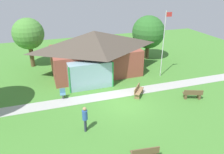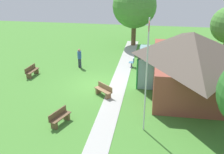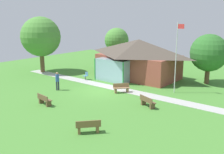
{
  "view_description": "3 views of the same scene",
  "coord_description": "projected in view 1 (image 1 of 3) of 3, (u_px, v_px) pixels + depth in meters",
  "views": [
    {
      "loc": [
        -5.63,
        -13.76,
        9.01
      ],
      "look_at": [
        -0.01,
        2.81,
        1.12
      ],
      "focal_mm": 35.64,
      "sensor_mm": 36.0,
      "label": 1
    },
    {
      "loc": [
        18.28,
        4.05,
        8.71
      ],
      "look_at": [
        0.79,
        1.36,
        1.11
      ],
      "focal_mm": 42.89,
      "sensor_mm": 36.0,
      "label": 2
    },
    {
      "loc": [
        15.62,
        -17.89,
        6.9
      ],
      "look_at": [
        0.01,
        1.58,
        1.09
      ],
      "focal_mm": 42.75,
      "sensor_mm": 36.0,
      "label": 3
    }
  ],
  "objects": [
    {
      "name": "patio_chair_west",
      "position": [
        63.0,
        94.0,
        17.88
      ],
      "size": [
        0.48,
        0.48,
        0.86
      ],
      "rotation": [
        0.0,
        0.0,
        3.04
      ],
      "color": "teal",
      "rests_on": "ground_plane"
    },
    {
      "name": "flagpole",
      "position": [
        164.0,
        42.0,
        20.76
      ],
      "size": [
        0.64,
        0.08,
        6.31
      ],
      "color": "silver",
      "rests_on": "ground_plane"
    },
    {
      "name": "ground_plane",
      "position": [
        124.0,
        104.0,
        17.24
      ],
      "size": [
        44.0,
        44.0,
        0.0
      ],
      "primitive_type": "plane",
      "color": "#478433"
    },
    {
      "name": "tree_behind_pavilion_right",
      "position": [
        148.0,
        32.0,
        25.66
      ],
      "size": [
        3.77,
        3.77,
        5.08
      ],
      "color": "brown",
      "rests_on": "ground_plane"
    },
    {
      "name": "visitor_strolling_lawn",
      "position": [
        85.0,
        117.0,
        13.88
      ],
      "size": [
        0.34,
        0.34,
        1.74
      ],
      "rotation": [
        0.0,
        0.0,
        1.21
      ],
      "color": "#2D3347",
      "rests_on": "ground_plane"
    },
    {
      "name": "bench_mid_right",
      "position": [
        193.0,
        94.0,
        17.84
      ],
      "size": [
        1.56,
        0.96,
        0.84
      ],
      "rotation": [
        0.0,
        0.0,
        5.91
      ],
      "color": "brown",
      "rests_on": "ground_plane"
    },
    {
      "name": "footpath",
      "position": [
        116.0,
        94.0,
        18.68
      ],
      "size": [
        25.69,
        1.55,
        0.03
      ],
      "primitive_type": "cube",
      "rotation": [
        0.0,
        0.0,
        -0.01
      ],
      "color": "#ADADA8",
      "rests_on": "ground_plane"
    },
    {
      "name": "bench_rear_near_path",
      "position": [
        138.0,
        91.0,
        18.33
      ],
      "size": [
        1.31,
        1.43,
        0.84
      ],
      "rotation": [
        0.0,
        0.0,
        4.01
      ],
      "color": "olive",
      "rests_on": "ground_plane"
    },
    {
      "name": "bench_front_center",
      "position": [
        145.0,
        153.0,
        11.9
      ],
      "size": [
        1.54,
        0.63,
        0.84
      ],
      "rotation": [
        0.0,
        0.0,
        6.16
      ],
      "color": "brown",
      "rests_on": "ground_plane"
    },
    {
      "name": "tree_behind_pavilion_left",
      "position": [
        28.0,
        34.0,
        23.12
      ],
      "size": [
        3.26,
        3.26,
        5.25
      ],
      "color": "brown",
      "rests_on": "ground_plane"
    },
    {
      "name": "pavilion",
      "position": [
        94.0,
        52.0,
        21.96
      ],
      "size": [
        9.44,
        6.84,
        4.31
      ],
      "color": "brown",
      "rests_on": "ground_plane"
    }
  ]
}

